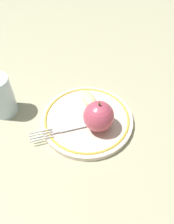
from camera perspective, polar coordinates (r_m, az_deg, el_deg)
The scene contains 6 objects.
ground_plane at distance 0.60m, azimuth -1.61°, elevation -1.83°, with size 2.00×2.00×0.00m, color #B1AE89.
plate at distance 0.59m, azimuth -0.00°, elevation -1.83°, with size 0.25×0.25×0.02m.
apple_red_whole at distance 0.53m, azimuth 3.06°, elevation -1.12°, with size 0.08×0.08×0.09m.
apple_slice_front at distance 0.61m, azimuth 0.81°, elevation 3.30°, with size 0.07×0.03×0.02m, color beige.
fork at distance 0.56m, azimuth -5.91°, elevation -4.60°, with size 0.14×0.12×0.00m.
drinking_glass at distance 0.62m, azimuth -21.68°, elevation 3.84°, with size 0.07×0.07×0.11m, color silver.
Camera 1 is at (0.18, -0.34, 0.46)m, focal length 35.00 mm.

